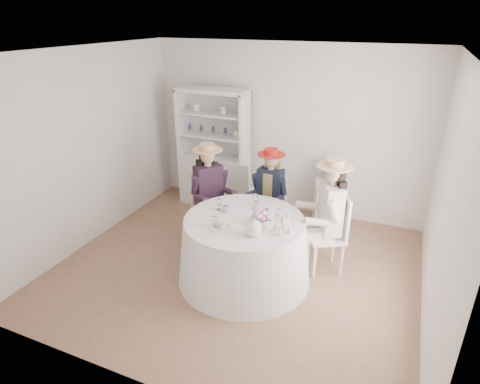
% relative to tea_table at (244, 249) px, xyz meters
% --- Properties ---
extents(ground, '(4.50, 4.50, 0.00)m').
position_rel_tea_table_xyz_m(ground, '(-0.16, 0.16, -0.41)').
color(ground, brown).
rests_on(ground, ground).
extents(ceiling, '(4.50, 4.50, 0.00)m').
position_rel_tea_table_xyz_m(ceiling, '(-0.16, 0.16, 2.29)').
color(ceiling, white).
rests_on(ceiling, wall_back).
extents(wall_back, '(4.50, 0.00, 4.50)m').
position_rel_tea_table_xyz_m(wall_back, '(-0.16, 2.16, 0.94)').
color(wall_back, silver).
rests_on(wall_back, ground).
extents(wall_front, '(4.50, 0.00, 4.50)m').
position_rel_tea_table_xyz_m(wall_front, '(-0.16, -1.84, 0.94)').
color(wall_front, silver).
rests_on(wall_front, ground).
extents(wall_left, '(0.00, 4.50, 4.50)m').
position_rel_tea_table_xyz_m(wall_left, '(-2.41, 0.16, 0.94)').
color(wall_left, silver).
rests_on(wall_left, ground).
extents(wall_right, '(0.00, 4.50, 4.50)m').
position_rel_tea_table_xyz_m(wall_right, '(2.09, 0.16, 0.94)').
color(wall_right, silver).
rests_on(wall_right, ground).
extents(tea_table, '(1.65, 1.65, 0.83)m').
position_rel_tea_table_xyz_m(tea_table, '(0.00, 0.00, 0.00)').
color(tea_table, white).
rests_on(tea_table, ground).
extents(hutch, '(1.28, 0.71, 1.99)m').
position_rel_tea_table_xyz_m(hutch, '(-1.31, 1.85, 0.29)').
color(hutch, silver).
rests_on(hutch, ground).
extents(side_table, '(0.57, 0.57, 0.71)m').
position_rel_tea_table_xyz_m(side_table, '(0.68, 1.84, -0.06)').
color(side_table, silver).
rests_on(side_table, ground).
extents(hatbox, '(0.37, 0.37, 0.32)m').
position_rel_tea_table_xyz_m(hatbox, '(0.68, 1.84, 0.45)').
color(hatbox, black).
rests_on(hatbox, side_table).
extents(guest_left, '(0.63, 0.60, 1.47)m').
position_rel_tea_table_xyz_m(guest_left, '(-0.81, 0.67, 0.41)').
color(guest_left, silver).
rests_on(guest_left, ground).
extents(guest_mid, '(0.50, 0.52, 1.38)m').
position_rel_tea_table_xyz_m(guest_mid, '(-0.05, 1.05, 0.37)').
color(guest_mid, silver).
rests_on(guest_mid, ground).
extents(guest_right, '(0.65, 0.59, 1.52)m').
position_rel_tea_table_xyz_m(guest_right, '(0.88, 0.57, 0.44)').
color(guest_right, silver).
rests_on(guest_right, ground).
extents(spare_chair, '(0.40, 0.40, 0.97)m').
position_rel_tea_table_xyz_m(spare_chair, '(-0.67, 1.46, 0.10)').
color(spare_chair, silver).
rests_on(spare_chair, ground).
extents(teacup_a, '(0.11, 0.11, 0.07)m').
position_rel_tea_table_xyz_m(teacup_a, '(-0.29, 0.09, 0.45)').
color(teacup_a, white).
rests_on(teacup_a, tea_table).
extents(teacup_b, '(0.08, 0.08, 0.06)m').
position_rel_tea_table_xyz_m(teacup_b, '(0.03, 0.30, 0.45)').
color(teacup_b, white).
rests_on(teacup_b, tea_table).
extents(teacup_c, '(0.10, 0.10, 0.07)m').
position_rel_tea_table_xyz_m(teacup_c, '(0.21, 0.19, 0.45)').
color(teacup_c, white).
rests_on(teacup_c, tea_table).
extents(flower_bowl, '(0.28, 0.28, 0.06)m').
position_rel_tea_table_xyz_m(flower_bowl, '(0.20, -0.03, 0.45)').
color(flower_bowl, white).
rests_on(flower_bowl, tea_table).
extents(flower_arrangement, '(0.18, 0.18, 0.07)m').
position_rel_tea_table_xyz_m(flower_arrangement, '(0.21, -0.01, 0.50)').
color(flower_arrangement, pink).
rests_on(flower_arrangement, tea_table).
extents(table_teapot, '(0.27, 0.19, 0.20)m').
position_rel_tea_table_xyz_m(table_teapot, '(0.24, -0.31, 0.50)').
color(table_teapot, white).
rests_on(table_teapot, tea_table).
extents(sandwich_plate, '(0.29, 0.29, 0.06)m').
position_rel_tea_table_xyz_m(sandwich_plate, '(-0.16, -0.29, 0.43)').
color(sandwich_plate, white).
rests_on(sandwich_plate, tea_table).
extents(cupcake_stand, '(0.24, 0.24, 0.22)m').
position_rel_tea_table_xyz_m(cupcake_stand, '(0.51, -0.12, 0.50)').
color(cupcake_stand, white).
rests_on(cupcake_stand, tea_table).
extents(stemware_set, '(0.85, 0.82, 0.15)m').
position_rel_tea_table_xyz_m(stemware_set, '(0.00, 0.00, 0.49)').
color(stemware_set, white).
rests_on(stemware_set, tea_table).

